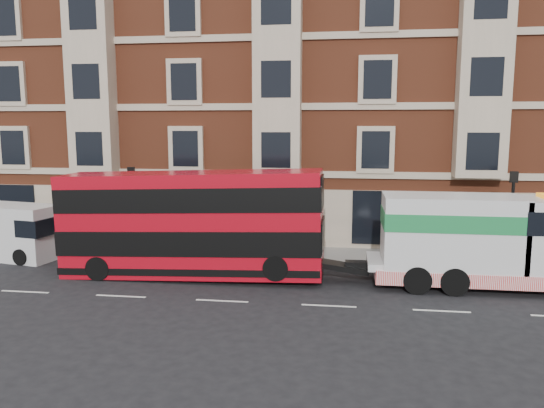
# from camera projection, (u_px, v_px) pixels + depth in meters

# --- Properties ---
(ground) EXTENTS (120.00, 120.00, 0.00)m
(ground) POSITION_uv_depth(u_px,v_px,m) (222.00, 301.00, 19.92)
(ground) COLOR black
(ground) RESTS_ON ground
(sidewalk) EXTENTS (90.00, 3.00, 0.15)m
(sidewalk) POSITION_uv_depth(u_px,v_px,m) (256.00, 252.00, 27.25)
(sidewalk) COLOR slate
(sidewalk) RESTS_ON ground
(victorian_terrace) EXTENTS (45.00, 12.00, 20.40)m
(victorian_terrace) POSITION_uv_depth(u_px,v_px,m) (283.00, 68.00, 33.06)
(victorian_terrace) COLOR brown
(victorian_terrace) RESTS_ON ground
(lamp_post_west) EXTENTS (0.35, 0.15, 4.35)m
(lamp_post_west) POSITION_uv_depth(u_px,v_px,m) (132.00, 203.00, 26.41)
(lamp_post_west) COLOR black
(lamp_post_west) RESTS_ON sidewalk
(lamp_post_east) EXTENTS (0.35, 0.15, 4.35)m
(lamp_post_east) POSITION_uv_depth(u_px,v_px,m) (512.00, 212.00, 23.96)
(lamp_post_east) COLOR black
(lamp_post_east) RESTS_ON sidewalk
(double_decker_bus) EXTENTS (11.26, 2.58, 4.56)m
(double_decker_bus) POSITION_uv_depth(u_px,v_px,m) (192.00, 222.00, 22.82)
(double_decker_bus) COLOR #A80917
(double_decker_bus) RESTS_ON ground
(tow_truck) EXTENTS (9.01, 2.66, 3.76)m
(tow_truck) POSITION_uv_depth(u_px,v_px,m) (483.00, 240.00, 21.24)
(tow_truck) COLOR silver
(tow_truck) RESTS_ON ground
(box_van) EXTENTS (5.43, 2.97, 2.67)m
(box_van) POSITION_uv_depth(u_px,v_px,m) (8.00, 232.00, 26.26)
(box_van) COLOR silver
(box_van) RESTS_ON ground
(pedestrian) EXTENTS (0.57, 0.40, 1.50)m
(pedestrian) POSITION_uv_depth(u_px,v_px,m) (15.00, 229.00, 29.15)
(pedestrian) COLOR #1C2739
(pedestrian) RESTS_ON sidewalk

